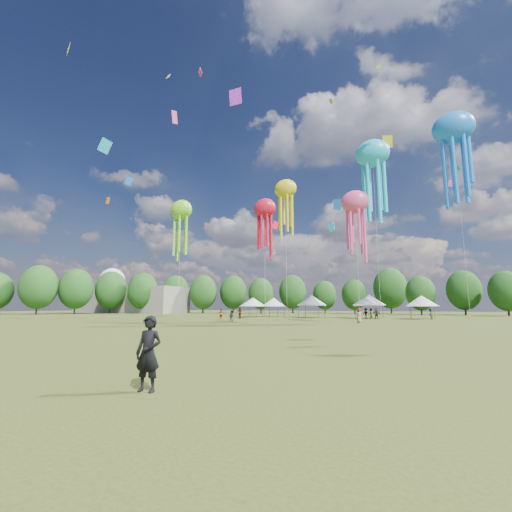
% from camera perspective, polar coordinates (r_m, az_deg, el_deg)
% --- Properties ---
extents(ground, '(300.00, 300.00, 0.00)m').
position_cam_1_polar(ground, '(18.07, -36.18, -13.59)').
color(ground, '#384416').
rests_on(ground, ground).
extents(observer_main, '(0.76, 0.57, 1.88)m').
position_cam_1_polar(observer_main, '(9.40, -17.59, -15.26)').
color(observer_main, black).
rests_on(observer_main, ground).
extents(spectator_near, '(0.76, 0.59, 1.53)m').
position_cam_1_polar(spectator_near, '(49.26, -4.15, -9.98)').
color(spectator_near, gray).
rests_on(spectator_near, ground).
extents(spectators_far, '(31.25, 20.71, 1.93)m').
position_cam_1_polar(spectators_far, '(59.53, 15.38, -9.31)').
color(spectators_far, gray).
rests_on(spectators_far, ground).
extents(festival_tents, '(36.82, 7.16, 4.26)m').
position_cam_1_polar(festival_tents, '(66.35, 11.17, -7.41)').
color(festival_tents, '#47474C').
rests_on(festival_tents, ground).
extents(show_kites, '(50.68, 19.75, 29.26)m').
position_cam_1_polar(show_kites, '(54.47, 13.84, 11.81)').
color(show_kites, yellow).
rests_on(show_kites, ground).
extents(small_kites, '(75.72, 60.46, 41.57)m').
position_cam_1_polar(small_kites, '(58.81, 8.63, 19.74)').
color(small_kites, yellow).
rests_on(small_kites, ground).
extents(treeline, '(201.57, 95.24, 13.43)m').
position_cam_1_polar(treeline, '(73.62, 11.72, -4.81)').
color(treeline, '#38281C').
rests_on(treeline, ground).
extents(hangar, '(40.00, 12.00, 8.00)m').
position_cam_1_polar(hangar, '(119.06, -20.44, -7.00)').
color(hangar, gray).
rests_on(hangar, ground).
extents(radome, '(9.00, 9.00, 16.00)m').
position_cam_1_polar(radome, '(135.29, -23.01, -4.43)').
color(radome, white).
rests_on(radome, ground).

